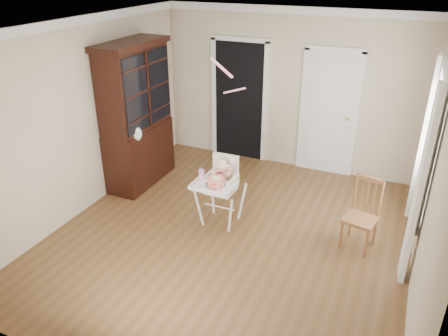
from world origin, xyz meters
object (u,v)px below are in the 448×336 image
at_px(cake, 216,182).
at_px(china_cabinet, 137,116).
at_px(high_chair, 221,183).
at_px(sippy_cup, 201,174).
at_px(dining_chair, 361,217).

bearing_deg(cake, china_cabinet, 153.89).
relative_size(high_chair, china_cabinet, 0.44).
relative_size(high_chair, cake, 3.76).
xyz_separation_m(high_chair, cake, (0.03, -0.22, 0.14)).
bearing_deg(china_cabinet, cake, -26.11).
relative_size(high_chair, sippy_cup, 5.21).
xyz_separation_m(cake, dining_chair, (1.82, 0.42, -0.32)).
bearing_deg(sippy_cup, high_chair, 33.27).
height_order(high_chair, china_cabinet, china_cabinet).
height_order(sippy_cup, dining_chair, dining_chair).
relative_size(cake, sippy_cup, 1.38).
bearing_deg(sippy_cup, cake, -17.65).
bearing_deg(dining_chair, sippy_cup, -158.78).
bearing_deg(cake, high_chair, 96.79).
relative_size(cake, dining_chair, 0.28).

